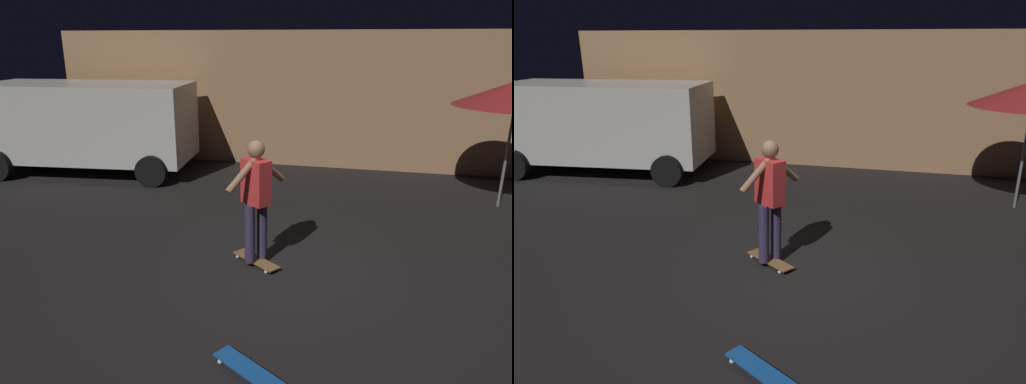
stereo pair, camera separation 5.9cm
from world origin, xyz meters
TOP-DOWN VIEW (x-y plane):
  - ground_plane at (0.00, 0.00)m, footprint 28.00×28.00m
  - low_building at (-0.37, 7.69)m, footprint 12.76×4.24m
  - parked_van at (-5.21, 4.00)m, footprint 4.77×2.60m
  - skateboard_ridden at (-0.42, 0.21)m, footprint 0.75×0.62m
  - skateboard_spare at (0.02, -1.98)m, footprint 0.77×0.58m
  - skater at (-0.42, 0.21)m, footprint 0.65×0.85m

SIDE VIEW (x-z plane):
  - ground_plane at x=0.00m, z-range 0.00..0.00m
  - skateboard_ridden at x=-0.42m, z-range 0.02..0.09m
  - skateboard_spare at x=0.02m, z-range 0.02..0.09m
  - skater at x=-0.42m, z-range 0.20..1.87m
  - parked_van at x=-5.21m, z-range 0.15..2.18m
  - low_building at x=-0.37m, z-range 0.00..3.16m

